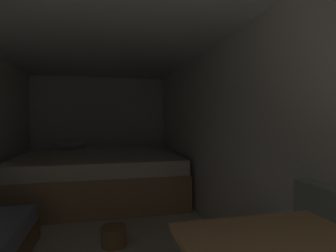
# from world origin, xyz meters

# --- Properties ---
(ground_plane) EXTENTS (7.43, 7.43, 0.00)m
(ground_plane) POSITION_xyz_m (0.00, 2.08, 0.00)
(ground_plane) COLOR beige
(wall_back) EXTENTS (2.61, 0.05, 2.04)m
(wall_back) POSITION_xyz_m (0.00, 4.83, 1.02)
(wall_back) COLOR silver
(wall_back) RESTS_ON ground
(wall_right) EXTENTS (0.05, 5.43, 2.04)m
(wall_right) POSITION_xyz_m (1.28, 2.08, 1.02)
(wall_right) COLOR silver
(wall_right) RESTS_ON ground
(ceiling_slab) EXTENTS (2.61, 5.43, 0.05)m
(ceiling_slab) POSITION_xyz_m (0.00, 2.08, 2.06)
(ceiling_slab) COLOR white
(ceiling_slab) RESTS_ON wall_left
(bed) EXTENTS (2.39, 1.98, 0.86)m
(bed) POSITION_xyz_m (-0.00, 3.77, 0.34)
(bed) COLOR tan
(bed) RESTS_ON ground
(wicker_basket) EXTENTS (0.25, 0.25, 0.18)m
(wicker_basket) POSITION_xyz_m (0.17, 2.09, 0.09)
(wicker_basket) COLOR olive
(wicker_basket) RESTS_ON ground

